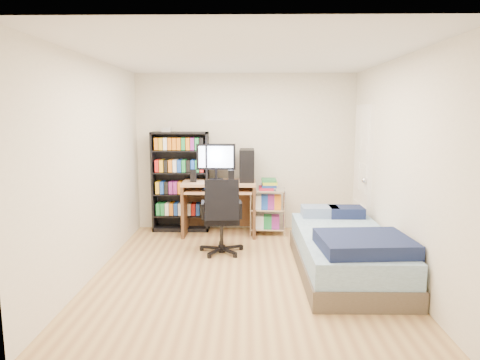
{
  "coord_description": "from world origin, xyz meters",
  "views": [
    {
      "loc": [
        0.03,
        -4.89,
        1.86
      ],
      "look_at": [
        -0.06,
        0.4,
        1.05
      ],
      "focal_mm": 32.0,
      "sensor_mm": 36.0,
      "label": 1
    }
  ],
  "objects_px": {
    "media_shelf": "(181,180)",
    "bed": "(346,251)",
    "office_chair": "(222,230)",
    "computer_desk": "(227,186)"
  },
  "relations": [
    {
      "from": "media_shelf",
      "to": "office_chair",
      "type": "height_order",
      "value": "media_shelf"
    },
    {
      "from": "computer_desk",
      "to": "office_chair",
      "type": "bearing_deg",
      "value": -91.31
    },
    {
      "from": "media_shelf",
      "to": "computer_desk",
      "type": "relative_size",
      "value": 1.17
    },
    {
      "from": "media_shelf",
      "to": "bed",
      "type": "height_order",
      "value": "media_shelf"
    },
    {
      "from": "media_shelf",
      "to": "bed",
      "type": "relative_size",
      "value": 0.77
    },
    {
      "from": "media_shelf",
      "to": "bed",
      "type": "xyz_separation_m",
      "value": [
        2.23,
        -1.87,
        -0.54
      ]
    },
    {
      "from": "computer_desk",
      "to": "bed",
      "type": "relative_size",
      "value": 0.65
    },
    {
      "from": "office_chair",
      "to": "media_shelf",
      "type": "bearing_deg",
      "value": 116.89
    },
    {
      "from": "bed",
      "to": "office_chair",
      "type": "bearing_deg",
      "value": 154.59
    },
    {
      "from": "computer_desk",
      "to": "bed",
      "type": "xyz_separation_m",
      "value": [
        1.48,
        -1.7,
        -0.49
      ]
    }
  ]
}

